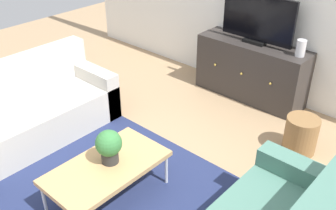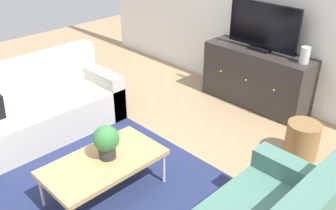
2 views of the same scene
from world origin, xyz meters
name	(u,v)px [view 1 (image 1 of 2)]	position (x,y,z in m)	size (l,w,h in m)	color
ground_plane	(127,187)	(0.00, 0.00, 0.00)	(10.00, 10.00, 0.00)	tan
area_rug	(115,195)	(0.00, -0.15, 0.01)	(2.50, 1.90, 0.01)	navy
couch_left_side	(30,112)	(-1.43, -0.10, 0.28)	(0.80, 1.78, 0.84)	beige
coffee_table	(107,168)	(-0.01, -0.20, 0.35)	(0.59, 1.06, 0.38)	tan
potted_plant	(109,145)	(-0.02, -0.15, 0.55)	(0.23, 0.23, 0.31)	#2D2D2D
tv_console	(251,70)	(-0.09, 2.27, 0.37)	(1.42, 0.47, 0.74)	#332D2B
flat_screen_tv	(258,20)	(-0.09, 2.29, 1.04)	(0.95, 0.16, 0.59)	black
glass_vase	(301,48)	(0.50, 2.27, 0.84)	(0.11, 0.11, 0.19)	silver
wicker_basket	(301,135)	(0.94, 1.60, 0.20)	(0.34, 0.34, 0.39)	olive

